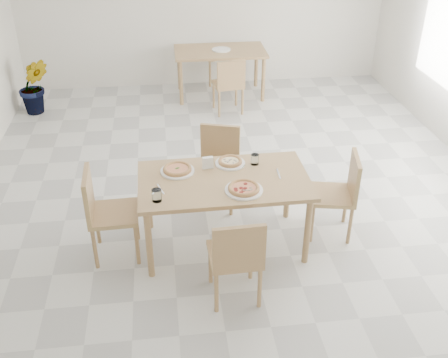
{
  "coord_description": "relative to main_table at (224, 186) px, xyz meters",
  "views": [
    {
      "loc": [
        -0.76,
        -5.17,
        3.24
      ],
      "look_at": [
        -0.24,
        -1.04,
        0.75
      ],
      "focal_mm": 42.0,
      "sensor_mm": 36.0,
      "label": 1
    }
  ],
  "objects": [
    {
      "name": "main_table",
      "position": [
        0.0,
        0.0,
        0.0
      ],
      "size": [
        1.6,
        0.92,
        0.75
      ],
      "rotation": [
        0.0,
        0.0,
        0.01
      ],
      "color": "tan",
      "rests_on": "ground"
    },
    {
      "name": "chair_south",
      "position": [
        0.0,
        -0.81,
        -0.17
      ],
      "size": [
        0.44,
        0.44,
        0.86
      ],
      "rotation": [
        0.0,
        0.0,
        3.17
      ],
      "color": "tan",
      "rests_on": "ground"
    },
    {
      "name": "chair_north",
      "position": [
        0.04,
        0.8,
        -0.17
      ],
      "size": [
        0.54,
        0.54,
        0.87
      ],
      "rotation": [
        0.0,
        0.0,
        -0.3
      ],
      "color": "tan",
      "rests_on": "ground"
    },
    {
      "name": "chair_west",
      "position": [
        -1.12,
        -0.02,
        -0.15
      ],
      "size": [
        0.46,
        0.46,
        0.91
      ],
      "rotation": [
        0.0,
        0.0,
        1.6
      ],
      "color": "tan",
      "rests_on": "ground"
    },
    {
      "name": "chair_east",
      "position": [
        1.16,
        0.05,
        -0.17
      ],
      "size": [
        0.51,
        0.51,
        0.87
      ],
      "rotation": [
        0.0,
        0.0,
        -1.78
      ],
      "color": "tan",
      "rests_on": "ground"
    },
    {
      "name": "plate_margherita",
      "position": [
        -0.42,
        0.19,
        0.09
      ],
      "size": [
        0.32,
        0.32,
        0.02
      ],
      "primitive_type": "cylinder",
      "color": "white",
      "rests_on": "main_table"
    },
    {
      "name": "plate_mushroom",
      "position": [
        0.09,
        0.27,
        0.09
      ],
      "size": [
        0.29,
        0.29,
        0.02
      ],
      "primitive_type": "cylinder",
      "color": "white",
      "rests_on": "main_table"
    },
    {
      "name": "plate_pepperoni",
      "position": [
        0.15,
        -0.23,
        0.09
      ],
      "size": [
        0.34,
        0.34,
        0.02
      ],
      "primitive_type": "cylinder",
      "color": "white",
      "rests_on": "main_table"
    },
    {
      "name": "pizza_margherita",
      "position": [
        -0.42,
        0.19,
        0.11
      ],
      "size": [
        0.28,
        0.28,
        0.03
      ],
      "rotation": [
        0.0,
        0.0,
        -0.02
      ],
      "color": "tan",
      "rests_on": "plate_margherita"
    },
    {
      "name": "pizza_mushroom",
      "position": [
        0.09,
        0.27,
        0.11
      ],
      "size": [
        0.26,
        0.26,
        0.03
      ],
      "rotation": [
        0.0,
        0.0,
        -0.14
      ],
      "color": "tan",
      "rests_on": "plate_mushroom"
    },
    {
      "name": "pizza_pepperoni",
      "position": [
        0.15,
        -0.23,
        0.11
      ],
      "size": [
        0.32,
        0.32,
        0.03
      ],
      "rotation": [
        0.0,
        0.0,
        0.12
      ],
      "color": "tan",
      "rests_on": "plate_pepperoni"
    },
    {
      "name": "tumbler_a",
      "position": [
        -0.62,
        -0.29,
        0.13
      ],
      "size": [
        0.08,
        0.08,
        0.11
      ],
      "primitive_type": "cylinder",
      "color": "white",
      "rests_on": "main_table"
    },
    {
      "name": "tumbler_b",
      "position": [
        0.33,
        0.24,
        0.13
      ],
      "size": [
        0.08,
        0.08,
        0.1
      ],
      "primitive_type": "cylinder",
      "color": "white",
      "rests_on": "main_table"
    },
    {
      "name": "napkin_holder",
      "position": [
        -0.13,
        0.21,
        0.14
      ],
      "size": [
        0.12,
        0.07,
        0.12
      ],
      "rotation": [
        0.0,
        0.0,
        0.15
      ],
      "color": "silver",
      "rests_on": "main_table"
    },
    {
      "name": "fork_a",
      "position": [
        0.52,
        0.02,
        0.08
      ],
      "size": [
        0.02,
        0.19,
        0.01
      ],
      "primitive_type": "cube",
      "rotation": [
        0.0,
        0.0,
        -0.02
      ],
      "color": "silver",
      "rests_on": "main_table"
    },
    {
      "name": "fork_b",
      "position": [
        -0.59,
        -0.11,
        0.08
      ],
      "size": [
        0.07,
        0.19,
        0.01
      ],
      "primitive_type": "cube",
      "rotation": [
        0.0,
        0.0,
        0.29
      ],
      "color": "silver",
      "rests_on": "main_table"
    },
    {
      "name": "second_table",
      "position": [
        0.43,
        3.94,
        -0.01
      ],
      "size": [
        1.44,
        0.84,
        0.75
      ],
      "rotation": [
        0.0,
        0.0,
        -0.01
      ],
      "color": "tan",
      "rests_on": "ground"
    },
    {
      "name": "chair_back_s",
      "position": [
        0.48,
        3.19,
        -0.18
      ],
      "size": [
        0.47,
        0.47,
        0.85
      ],
      "rotation": [
        0.0,
        0.0,
        3.26
      ],
      "color": "tan",
      "rests_on": "ground"
    },
    {
      "name": "chair_back_n",
      "position": [
        0.4,
        4.67,
        -0.14
      ],
      "size": [
        0.57,
        0.57,
        0.92
      ],
      "rotation": [
        0.0,
        0.0,
        0.33
      ],
      "color": "tan",
      "rests_on": "ground"
    },
    {
      "name": "plate_empty",
      "position": [
        0.45,
        3.93,
        0.09
      ],
      "size": [
        0.29,
        0.29,
        0.02
      ],
      "primitive_type": "cylinder",
      "color": "white",
      "rests_on": "second_table"
    },
    {
      "name": "potted_plant",
      "position": [
        -2.41,
        3.58,
        -0.25
      ],
      "size": [
        0.53,
        0.46,
        0.84
      ],
      "primitive_type": "imported",
      "rotation": [
        0.0,
        0.0,
        0.2
      ],
      "color": "#1C5E1C",
      "rests_on": "ground"
    }
  ]
}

